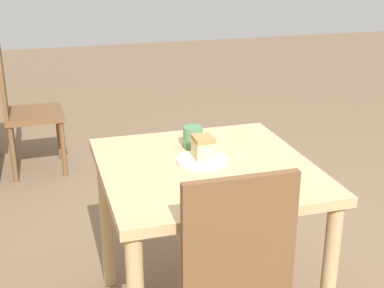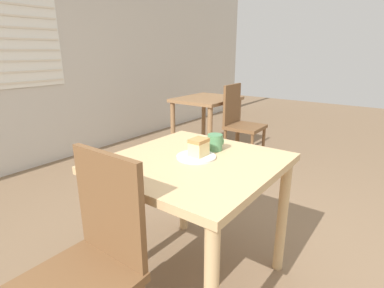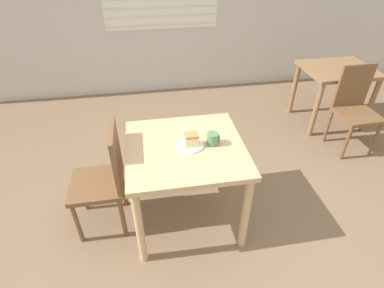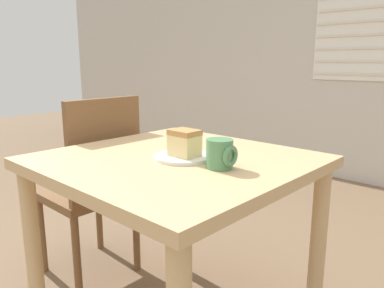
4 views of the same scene
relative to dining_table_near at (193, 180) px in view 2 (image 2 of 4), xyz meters
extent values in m
cube|color=tan|center=(0.00, 0.00, 0.10)|extent=(0.88, 0.85, 0.04)
cylinder|color=tan|center=(0.39, -0.37, -0.28)|extent=(0.06, 0.06, 0.72)
cylinder|color=tan|center=(-0.39, 0.37, -0.28)|extent=(0.06, 0.06, 0.72)
cylinder|color=tan|center=(0.39, 0.37, -0.28)|extent=(0.06, 0.06, 0.72)
cube|color=olive|center=(2.03, 1.28, 0.07)|extent=(0.80, 0.67, 0.04)
cylinder|color=olive|center=(1.68, 0.99, -0.30)|extent=(0.06, 0.06, 0.68)
cylinder|color=olive|center=(2.38, 0.99, -0.30)|extent=(0.06, 0.06, 0.68)
cylinder|color=olive|center=(1.68, 1.56, -0.30)|extent=(0.06, 0.06, 0.68)
cylinder|color=olive|center=(2.38, 1.56, -0.30)|extent=(0.06, 0.06, 0.68)
cube|color=brown|center=(-0.70, 0.05, -0.20)|extent=(0.41, 0.41, 0.04)
cylinder|color=brown|center=(-0.53, 0.22, -0.43)|extent=(0.04, 0.04, 0.42)
cube|color=brown|center=(-0.51, 0.05, 0.05)|extent=(0.03, 0.39, 0.47)
cube|color=brown|center=(1.97, 0.68, -0.20)|extent=(0.42, 0.42, 0.04)
cylinder|color=brown|center=(1.80, 0.50, -0.43)|extent=(0.04, 0.04, 0.42)
cylinder|color=brown|center=(2.15, 0.51, -0.43)|extent=(0.04, 0.04, 0.42)
cylinder|color=brown|center=(1.79, 0.84, -0.43)|extent=(0.04, 0.04, 0.42)
cylinder|color=brown|center=(2.14, 0.86, -0.43)|extent=(0.04, 0.04, 0.42)
cube|color=brown|center=(1.96, 0.86, 0.05)|extent=(0.39, 0.04, 0.47)
cylinder|color=white|center=(0.03, 0.01, 0.12)|extent=(0.21, 0.21, 0.01)
cube|color=#E5CC89|center=(0.05, 0.00, 0.17)|extent=(0.10, 0.08, 0.07)
cube|color=#B27F47|center=(0.05, 0.00, 0.21)|extent=(0.10, 0.08, 0.02)
cylinder|color=#4C8456|center=(0.20, 0.00, 0.16)|extent=(0.09, 0.09, 0.09)
torus|color=#4C8456|center=(0.25, 0.00, 0.16)|extent=(0.02, 0.07, 0.07)
camera|label=1|loc=(-1.90, 0.62, 0.96)|focal=50.00mm
camera|label=2|loc=(-1.19, -0.88, 0.67)|focal=28.00mm
camera|label=3|loc=(-0.25, -1.76, 1.44)|focal=28.00mm
camera|label=4|loc=(0.92, -0.91, 0.45)|focal=35.00mm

